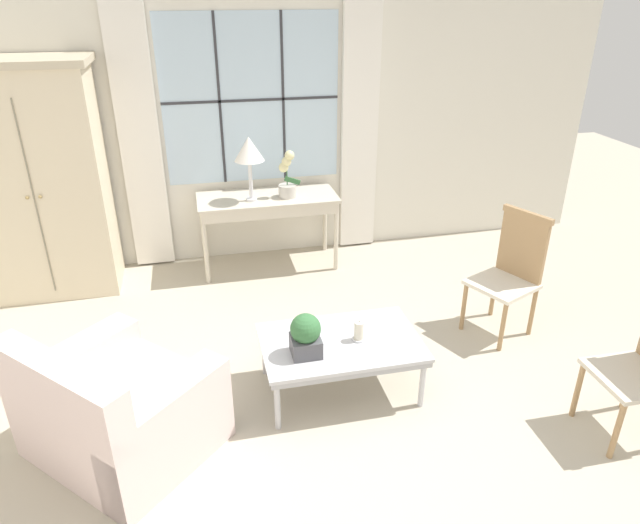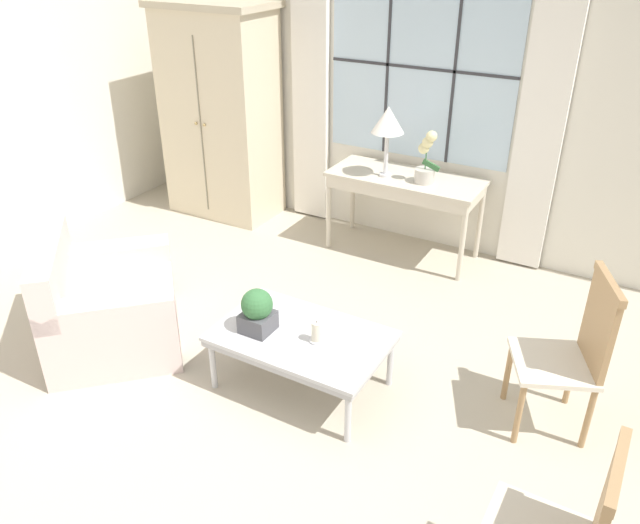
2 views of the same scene
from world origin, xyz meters
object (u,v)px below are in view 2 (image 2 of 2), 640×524
Objects in this scene: table_lamp at (388,121)px; potted_plant_small at (258,311)px; armoire at (221,113)px; pillar_candle at (317,333)px; console_table at (405,185)px; side_chair_wooden at (575,347)px; armchair_upholstered at (108,308)px; coffee_table at (301,340)px; potted_orchid at (426,162)px.

table_lamp is 2.08× the size of potted_plant_small.
pillar_candle is (2.28, -2.07, -0.56)m from armoire.
side_chair_wooden reaches higher than console_table.
side_chair_wooden reaches higher than potted_plant_small.
coffee_table is at bearing 10.04° from armchair_upholstered.
armoire is at bearing 136.49° from coffee_table.
armchair_upholstered is 1.30× the size of side_chair_wooden.
armoire reaches higher than armchair_upholstered.
armoire is 3.39× the size of table_lamp.
pillar_candle is at bearing -86.51° from potted_orchid.
table_lamp is at bearing 141.05° from side_chair_wooden.
armoire is 2.16m from potted_orchid.
coffee_table is (0.19, -2.07, -0.29)m from console_table.
armoire reaches higher than potted_plant_small.
armchair_upholstered reaches higher than pillar_candle.
table_lamp is 2.18m from potted_plant_small.
pillar_candle is (-1.40, -0.49, -0.09)m from side_chair_wooden.
potted_plant_small is at bearing -91.67° from console_table.
armchair_upholstered is at bearing -171.31° from pillar_candle.
potted_orchid is 2.96× the size of pillar_candle.
potted_orchid is 2.08m from pillar_candle.
table_lamp reaches higher than pillar_candle.
console_table is at bearing 88.33° from potted_plant_small.
armoire is 1.53× the size of console_table.
side_chair_wooden is at bearing -45.34° from potted_orchid.
table_lamp reaches higher than coffee_table.
armchair_upholstered is 1.22m from potted_plant_small.
armoire is at bearing 107.47° from armchair_upholstered.
table_lamp is 0.46m from potted_orchid.
armchair_upholstered is (0.72, -2.30, -0.75)m from armoire.
potted_plant_small is 0.39m from pillar_candle.
armchair_upholstered is (-1.43, -2.27, -0.63)m from potted_orchid.
side_chair_wooden is at bearing 13.83° from armchair_upholstered.
side_chair_wooden is (2.95, 0.73, 0.28)m from armchair_upholstered.
potted_plant_small is (0.10, -2.08, -0.67)m from table_lamp.
potted_plant_small reaches higher than coffee_table.
table_lamp is at bearing -2.06° from armoire.
side_chair_wooden is at bearing -23.21° from armoire.
table_lamp is at bearing 92.65° from potted_plant_small.
armoire is at bearing 177.94° from table_lamp.
potted_orchid is at bearing 134.66° from side_chair_wooden.
potted_orchid is at bearing 93.49° from pillar_candle.
armoire is 2.91m from potted_plant_small.
coffee_table is at bearing 172.21° from pillar_candle.
potted_orchid is 0.42× the size of coffee_table.
side_chair_wooden is at bearing 17.29° from coffee_table.
table_lamp is 2.66m from armchair_upholstered.
armchair_upholstered is 1.46m from coffee_table.
pillar_candle is (0.47, -2.00, -0.75)m from table_lamp.
coffee_table is at bearing -79.95° from table_lamp.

